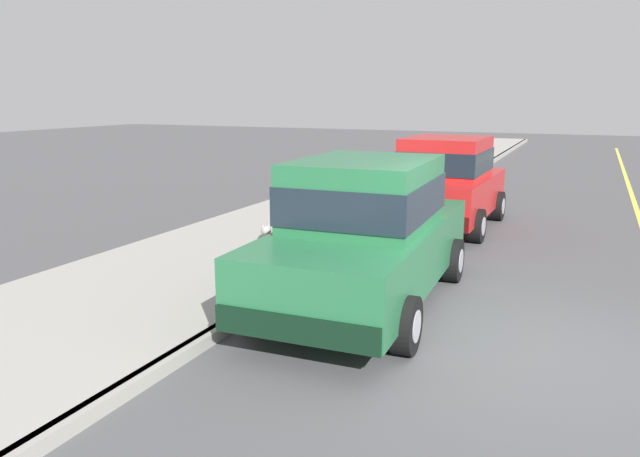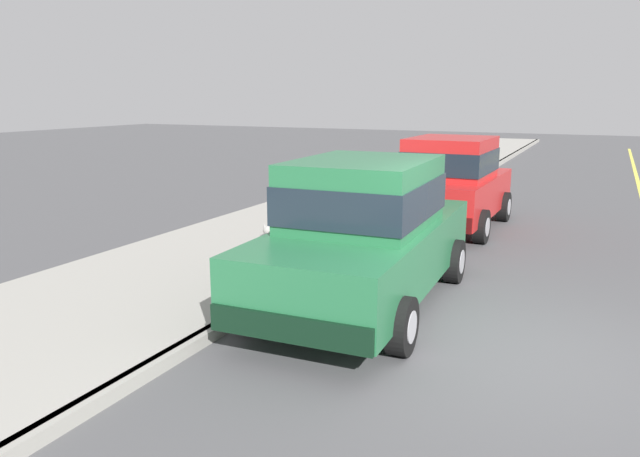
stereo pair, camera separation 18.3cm
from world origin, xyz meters
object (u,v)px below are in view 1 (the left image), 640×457
dog_grey (264,239)px  fire_hydrant (369,205)px  car_green_sedan (366,231)px  car_red_hatchback (447,181)px

dog_grey → fire_hydrant: (0.58, 3.40, 0.05)m
dog_grey → fire_hydrant: bearing=80.3°
car_green_sedan → car_red_hatchback: bearing=91.1°
car_red_hatchback → dog_grey: 4.54m
car_green_sedan → fire_hydrant: car_green_sedan is taller
car_red_hatchback → car_green_sedan: bearing=-88.9°
dog_grey → fire_hydrant: fire_hydrant is taller
car_red_hatchback → fire_hydrant: bearing=-157.7°
car_green_sedan → fire_hydrant: bearing=109.2°
car_green_sedan → car_red_hatchback: 5.13m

